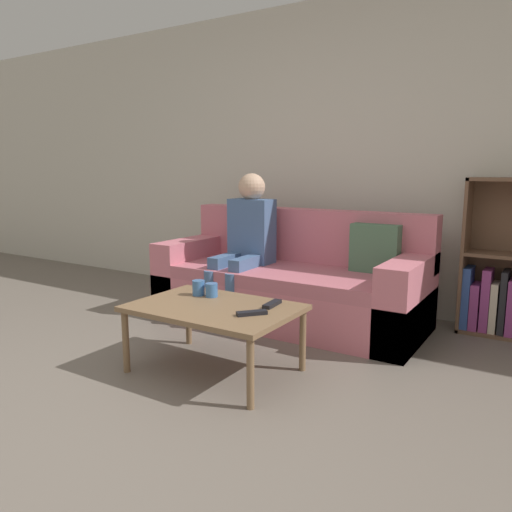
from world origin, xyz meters
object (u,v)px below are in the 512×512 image
at_px(person_adult, 247,234).
at_px(tv_remote_0, 272,304).
at_px(cup_far, 199,288).
at_px(tv_remote_1, 252,313).
at_px(coffee_table, 214,312).
at_px(cup_near, 212,290).
at_px(couch, 291,284).

bearing_deg(person_adult, tv_remote_0, -50.80).
height_order(person_adult, tv_remote_0, person_adult).
xyz_separation_m(cup_far, tv_remote_1, (0.52, -0.18, -0.04)).
bearing_deg(coffee_table, cup_near, 130.90).
xyz_separation_m(couch, person_adult, (-0.36, -0.08, 0.38)).
xyz_separation_m(person_adult, cup_far, (0.24, -0.92, -0.22)).
xyz_separation_m(person_adult, cup_near, (0.33, -0.91, -0.23)).
distance_m(couch, cup_near, 1.00).
xyz_separation_m(couch, coffee_table, (0.10, -1.15, 0.08)).
bearing_deg(tv_remote_1, person_adult, 164.90).
distance_m(coffee_table, cup_near, 0.22).
height_order(coffee_table, tv_remote_1, tv_remote_1).
distance_m(person_adult, tv_remote_0, 1.19).
xyz_separation_m(coffee_table, person_adult, (-0.46, 1.06, 0.31)).
relative_size(cup_near, cup_far, 0.90).
relative_size(cup_far, tv_remote_1, 0.60).
height_order(couch, tv_remote_0, couch).
height_order(tv_remote_0, tv_remote_1, same).
bearing_deg(cup_far, cup_near, 7.98).
bearing_deg(tv_remote_1, cup_near, -164.33).
bearing_deg(couch, cup_near, -92.05).
relative_size(person_adult, cup_far, 12.06).
bearing_deg(cup_far, coffee_table, -32.01).
height_order(person_adult, cup_near, person_adult).
relative_size(couch, coffee_table, 2.19).
distance_m(cup_far, tv_remote_1, 0.55).
height_order(couch, cup_far, couch).
bearing_deg(cup_near, tv_remote_1, -24.92).
bearing_deg(coffee_table, person_adult, 113.55).
distance_m(coffee_table, person_adult, 1.20).
height_order(couch, person_adult, person_adult).
distance_m(couch, person_adult, 0.54).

